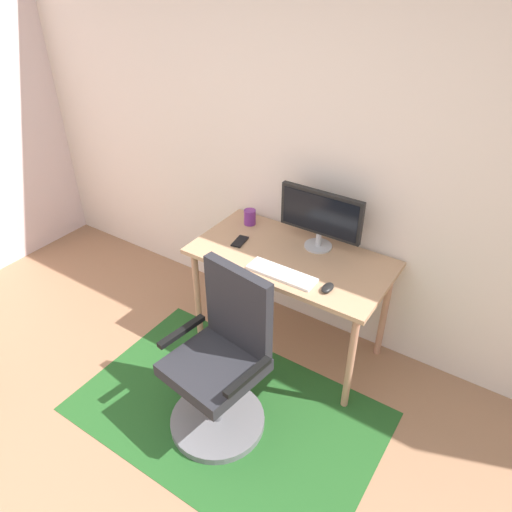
{
  "coord_description": "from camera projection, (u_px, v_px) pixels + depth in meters",
  "views": [
    {
      "loc": [
        1.22,
        -0.43,
        2.44
      ],
      "look_at": [
        -0.09,
        1.55,
        0.86
      ],
      "focal_mm": 33.78,
      "sensor_mm": 36.0,
      "label": 1
    }
  ],
  "objects": [
    {
      "name": "cell_phone",
      "position": [
        240.0,
        241.0,
        3.17
      ],
      "size": [
        0.09,
        0.15,
        0.01
      ],
      "primitive_type": "cube",
      "rotation": [
        0.0,
        0.0,
        0.16
      ],
      "color": "black",
      "rests_on": "desk"
    },
    {
      "name": "office_chair",
      "position": [
        222.0,
        370.0,
        2.7
      ],
      "size": [
        0.58,
        0.56,
        1.02
      ],
      "rotation": [
        0.0,
        0.0,
        -0.14
      ],
      "color": "slate",
      "rests_on": "ground"
    },
    {
      "name": "coffee_cup",
      "position": [
        250.0,
        217.0,
        3.34
      ],
      "size": [
        0.08,
        0.08,
        0.11
      ],
      "primitive_type": "cylinder",
      "color": "#6C287B",
      "rests_on": "desk"
    },
    {
      "name": "keyboard",
      "position": [
        282.0,
        274.0,
        2.86
      ],
      "size": [
        0.43,
        0.13,
        0.02
      ],
      "primitive_type": "cube",
      "color": "white",
      "rests_on": "desk"
    },
    {
      "name": "wall_back",
      "position": [
        325.0,
        153.0,
        3.02
      ],
      "size": [
        6.0,
        0.1,
        2.6
      ],
      "primitive_type": "cube",
      "color": "beige",
      "rests_on": "ground"
    },
    {
      "name": "desk",
      "position": [
        290.0,
        267.0,
        3.08
      ],
      "size": [
        1.27,
        0.66,
        0.76
      ],
      "color": "tan",
      "rests_on": "ground"
    },
    {
      "name": "computer_mouse",
      "position": [
        328.0,
        288.0,
        2.73
      ],
      "size": [
        0.06,
        0.1,
        0.03
      ],
      "primitive_type": "ellipsoid",
      "color": "black",
      "rests_on": "desk"
    },
    {
      "name": "monitor",
      "position": [
        321.0,
        215.0,
        3.0
      ],
      "size": [
        0.55,
        0.18,
        0.39
      ],
      "color": "#B2B2B7",
      "rests_on": "desk"
    },
    {
      "name": "area_rug",
      "position": [
        228.0,
        411.0,
        2.96
      ],
      "size": [
        1.81,
        1.16,
        0.01
      ],
      "primitive_type": "cube",
      "color": "#205120",
      "rests_on": "ground"
    }
  ]
}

